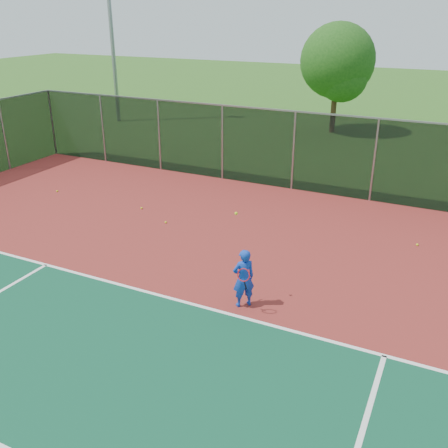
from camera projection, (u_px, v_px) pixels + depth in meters
name	position (u px, v px, depth m)	size (l,w,h in m)	color
ground	(232.00, 427.00, 8.37)	(120.00, 120.00, 0.00)	#285919
court_apron	(274.00, 358.00, 10.02)	(30.00, 20.00, 0.02)	maroon
fence_back	(374.00, 160.00, 17.68)	(30.00, 0.06, 3.03)	black
tennis_player	(244.00, 278.00, 11.50)	(0.62, 0.72, 2.29)	#1238AC
practice_ball_1	(166.00, 222.00, 16.30)	(0.07, 0.07, 0.07)	yellow
practice_ball_2	(417.00, 245.00, 14.74)	(0.07, 0.07, 0.07)	yellow
practice_ball_3	(142.00, 208.00, 17.48)	(0.07, 0.07, 0.07)	yellow
practice_ball_6	(57.00, 191.00, 19.12)	(0.07, 0.07, 0.07)	yellow
tree_back_left	(339.00, 64.00, 27.06)	(4.05, 4.05, 5.95)	#3D2516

